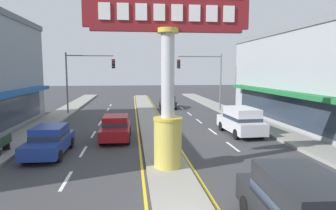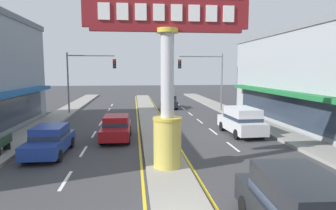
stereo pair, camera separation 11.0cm
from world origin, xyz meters
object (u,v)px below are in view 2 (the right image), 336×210
(district_sign, at_px, (167,82))
(street_bench, at_px, (3,144))
(traffic_light_right_side, at_px, (206,72))
(suv_far_left_oncoming, at_px, (242,121))
(suv_far_right_lane, at_px, (299,209))
(sedan_near_right_lane, at_px, (169,101))
(sedan_mid_left_lane, at_px, (116,127))
(sedan_near_left_lane, at_px, (50,140))
(traffic_light_left_side, at_px, (86,72))

(district_sign, relative_size, street_bench, 4.70)
(traffic_light_right_side, xyz_separation_m, suv_far_left_oncoming, (-0.28, -11.59, -3.26))
(suv_far_right_lane, xyz_separation_m, street_bench, (-10.92, 9.39, -0.34))
(sedan_near_right_lane, bearing_deg, traffic_light_right_side, -43.08)
(sedan_near_right_lane, relative_size, suv_far_left_oncoming, 0.93)
(street_bench, bearing_deg, sedan_mid_left_lane, 28.81)
(suv_far_right_lane, bearing_deg, traffic_light_right_side, 81.65)
(suv_far_right_lane, bearing_deg, sedan_near_left_lane, 132.47)
(traffic_light_left_side, xyz_separation_m, suv_far_right_lane, (8.83, -23.94, -3.26))
(district_sign, relative_size, sedan_near_left_lane, 1.73)
(suv_far_right_lane, relative_size, street_bench, 2.94)
(sedan_mid_left_lane, xyz_separation_m, street_bench, (-5.68, -3.13, -0.14))
(traffic_light_left_side, height_order, sedan_near_left_lane, traffic_light_left_side)
(traffic_light_left_side, height_order, sedan_near_right_lane, traffic_light_left_side)
(traffic_light_left_side, height_order, suv_far_left_oncoming, traffic_light_left_side)
(traffic_light_right_side, distance_m, street_bench, 21.23)
(traffic_light_left_side, xyz_separation_m, sedan_near_right_lane, (8.83, 3.87, -3.46))
(traffic_light_right_side, relative_size, street_bench, 3.87)
(suv_far_right_lane, height_order, sedan_near_left_lane, suv_far_right_lane)
(suv_far_left_oncoming, bearing_deg, sedan_mid_left_lane, -177.65)
(sedan_mid_left_lane, height_order, street_bench, sedan_mid_left_lane)
(sedan_near_left_lane, bearing_deg, district_sign, -27.67)
(sedan_mid_left_lane, bearing_deg, traffic_light_left_side, 107.43)
(suv_far_left_oncoming, bearing_deg, traffic_light_left_side, 137.61)
(traffic_light_left_side, bearing_deg, sedan_near_right_lane, 23.66)
(suv_far_right_lane, height_order, sedan_mid_left_lane, suv_far_right_lane)
(district_sign, bearing_deg, street_bench, 159.14)
(sedan_near_right_lane, xyz_separation_m, street_bench, (-10.93, -18.42, -0.14))
(district_sign, height_order, suv_far_left_oncoming, district_sign)
(suv_far_right_lane, xyz_separation_m, sedan_near_left_lane, (-8.54, 9.33, -0.20))
(district_sign, xyz_separation_m, suv_far_right_lane, (2.62, -6.23, -2.95))
(suv_far_right_lane, relative_size, sedan_near_left_lane, 1.08)
(sedan_mid_left_lane, bearing_deg, district_sign, -67.38)
(sedan_near_right_lane, xyz_separation_m, sedan_near_left_lane, (-8.54, -18.48, 0.00))
(traffic_light_right_side, xyz_separation_m, sedan_near_right_lane, (-3.59, 3.35, -3.46))
(suv_far_left_oncoming, bearing_deg, district_sign, -131.74)
(traffic_light_left_side, distance_m, suv_far_right_lane, 25.73)
(suv_far_left_oncoming, bearing_deg, street_bench, -166.27)
(sedan_mid_left_lane, bearing_deg, suv_far_right_lane, -67.29)
(sedan_near_left_lane, relative_size, street_bench, 2.71)
(suv_far_right_lane, bearing_deg, sedan_mid_left_lane, 112.71)
(traffic_light_left_side, bearing_deg, traffic_light_right_side, 2.36)
(traffic_light_left_side, relative_size, sedan_near_left_lane, 1.43)
(sedan_near_right_lane, xyz_separation_m, sedan_mid_left_lane, (-5.24, -15.29, 0.00))
(traffic_light_left_side, xyz_separation_m, traffic_light_right_side, (12.42, 0.51, 0.00))
(district_sign, distance_m, suv_far_left_oncoming, 9.38)
(sedan_near_left_lane, xyz_separation_m, sedan_mid_left_lane, (3.30, 3.19, 0.00))
(traffic_light_left_side, bearing_deg, sedan_mid_left_lane, -72.57)
(sedan_mid_left_lane, relative_size, street_bench, 2.70)
(traffic_light_right_side, xyz_separation_m, street_bench, (-14.51, -15.06, -3.60))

